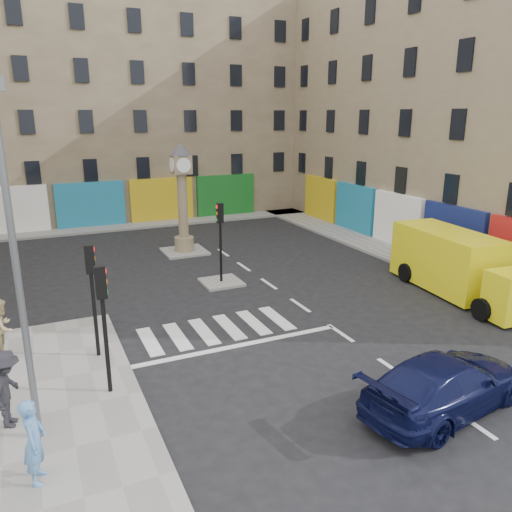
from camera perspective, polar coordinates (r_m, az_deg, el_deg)
ground at (r=17.93m, az=11.44°, el=-9.86°), size 120.00×120.00×0.00m
sidewalk_left at (r=13.39m, az=-26.97°, el=-20.81°), size 7.00×16.00×0.15m
sidewalk_right at (r=30.39m, az=13.84°, el=0.94°), size 2.60×30.00×0.15m
sidewalk_far at (r=36.40m, az=-14.91°, el=3.32°), size 32.00×2.40×0.15m
island_near at (r=23.58m, az=-3.98°, el=-3.01°), size 1.80×1.80×0.12m
island_far at (r=29.04m, az=-8.17°, el=0.52°), size 2.40×2.40×0.12m
building_right at (r=33.73m, az=23.55°, el=15.19°), size 10.00×30.00×16.00m
building_far at (r=41.33m, az=-17.24°, el=16.39°), size 32.00×10.00×17.00m
traffic_light_left_near at (r=14.15m, az=-17.07°, el=-5.88°), size 0.28×0.22×3.70m
traffic_light_left_far at (r=16.40m, az=-18.25°, el=-2.96°), size 0.28×0.22×3.70m
traffic_light_island at (r=22.89m, az=-4.10°, el=2.99°), size 0.28×0.22×3.70m
lamp_post at (r=12.09m, az=-25.90°, el=0.33°), size 0.50×0.25×8.30m
clock_pillar at (r=28.31m, az=-8.44°, el=7.34°), size 1.20×1.20×6.10m
navy_sedan at (r=14.66m, az=20.89°, el=-13.46°), size 5.59×3.04×1.54m
yellow_van at (r=23.60m, az=22.03°, el=-0.93°), size 3.08×7.54×2.67m
pedestrian_blue at (r=12.07m, az=-24.01°, el=-18.75°), size 0.59×0.78×1.93m
pedestrian_tan at (r=18.03m, az=-26.94°, el=-7.31°), size 0.99×1.13×1.95m
pedestrian_dark at (r=14.18m, az=-26.57°, el=-13.45°), size 1.01×1.43×2.01m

